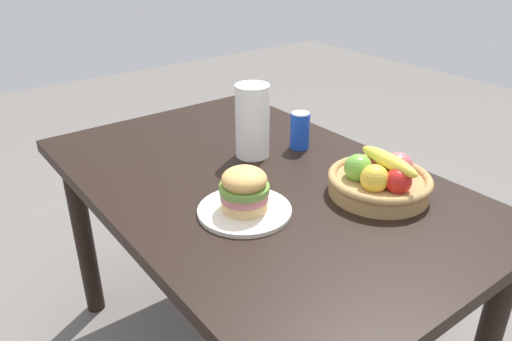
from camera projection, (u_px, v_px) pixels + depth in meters
dining_table at (256, 206)px, 1.54m from camera, size 1.40×0.90×0.75m
plate at (245, 210)px, 1.31m from camera, size 0.25×0.25×0.01m
sandwich at (244, 189)px, 1.28m from camera, size 0.13×0.13×0.12m
soda_can at (300, 130)px, 1.67m from camera, size 0.07×0.07×0.13m
fruit_basket at (380, 179)px, 1.38m from camera, size 0.29×0.29×0.14m
paper_towel_roll at (252, 121)px, 1.59m from camera, size 0.11×0.11×0.24m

